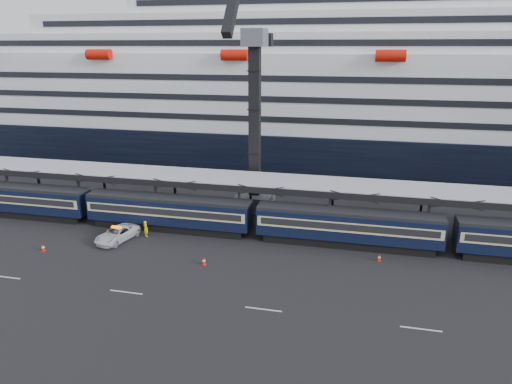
% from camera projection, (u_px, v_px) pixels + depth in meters
% --- Properties ---
extents(ground, '(260.00, 260.00, 0.00)m').
position_uv_depth(ground, '(441.00, 304.00, 37.19)').
color(ground, black).
rests_on(ground, ground).
extents(train, '(133.05, 3.00, 4.05)m').
position_uv_depth(train, '(381.00, 229.00, 46.78)').
color(train, black).
rests_on(train, ground).
extents(canopy, '(130.00, 6.25, 5.53)m').
position_uv_depth(canopy, '(427.00, 192.00, 48.58)').
color(canopy, '#9A9DA2').
rests_on(canopy, ground).
extents(cruise_ship, '(214.09, 28.84, 34.00)m').
position_uv_depth(cruise_ship, '(401.00, 94.00, 76.33)').
color(cruise_ship, black).
rests_on(cruise_ship, ground).
extents(crane_dark_near, '(4.50, 17.75, 35.08)m').
position_uv_depth(crane_dark_near, '(254.00, 117.00, 55.03)').
color(crane_dark_near, '#515359').
rests_on(crane_dark_near, ground).
extents(pickup_truck, '(3.61, 5.76, 1.49)m').
position_uv_depth(pickup_truck, '(117.00, 234.00, 49.11)').
color(pickup_truck, silver).
rests_on(pickup_truck, ground).
extents(worker, '(0.79, 0.70, 1.80)m').
position_uv_depth(worker, '(146.00, 229.00, 50.15)').
color(worker, yellow).
rests_on(worker, ground).
extents(traffic_cone_b, '(0.42, 0.42, 0.84)m').
position_uv_depth(traffic_cone_b, '(43.00, 247.00, 46.64)').
color(traffic_cone_b, red).
rests_on(traffic_cone_b, ground).
extents(traffic_cone_c, '(0.42, 0.42, 0.84)m').
position_uv_depth(traffic_cone_c, '(204.00, 261.00, 43.72)').
color(traffic_cone_c, red).
rests_on(traffic_cone_c, ground).
extents(traffic_cone_d, '(0.36, 0.36, 0.73)m').
position_uv_depth(traffic_cone_d, '(379.00, 257.00, 44.56)').
color(traffic_cone_d, red).
rests_on(traffic_cone_d, ground).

